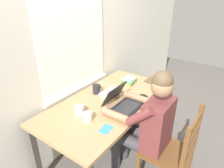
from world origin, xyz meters
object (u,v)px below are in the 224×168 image
(coffee_mug_spare, at_px, (79,110))
(desk, at_px, (109,107))
(laptop, at_px, (123,101))
(book_stack_main, at_px, (129,80))
(coffee_mug_white, at_px, (88,117))
(coffee_mug_dark, at_px, (96,89))
(landscape_photo_print, at_px, (106,129))
(computer_mouse, at_px, (144,96))
(wooden_chair, at_px, (172,153))
(book_stack_side, at_px, (114,91))
(seated_person, at_px, (147,123))

(coffee_mug_spare, bearing_deg, desk, -12.46)
(laptop, xyz_separation_m, book_stack_main, (0.50, 0.23, -0.01))
(coffee_mug_white, xyz_separation_m, coffee_mug_dark, (0.46, 0.27, 0.01))
(coffee_mug_dark, distance_m, book_stack_main, 0.48)
(coffee_mug_dark, bearing_deg, laptop, -97.64)
(landscape_photo_print, bearing_deg, coffee_mug_dark, 42.64)
(coffee_mug_spare, distance_m, book_stack_main, 0.87)
(laptop, bearing_deg, computer_mouse, -19.76)
(coffee_mug_dark, xyz_separation_m, coffee_mug_spare, (-0.42, -0.14, -0.01))
(desk, height_order, book_stack_main, book_stack_main)
(coffee_mug_white, relative_size, coffee_mug_spare, 0.98)
(landscape_photo_print, bearing_deg, coffee_mug_spare, 80.32)
(coffee_mug_dark, bearing_deg, wooden_chair, -95.78)
(wooden_chair, distance_m, coffee_mug_dark, 1.04)
(wooden_chair, xyz_separation_m, coffee_mug_spare, (-0.33, 0.84, 0.33))
(coffee_mug_white, height_order, book_stack_side, coffee_mug_white)
(wooden_chair, bearing_deg, landscape_photo_print, 126.06)
(desk, bearing_deg, computer_mouse, -44.00)
(coffee_mug_spare, height_order, landscape_photo_print, coffee_mug_spare)
(seated_person, distance_m, coffee_mug_white, 0.57)
(coffee_mug_spare, height_order, book_stack_main, coffee_mug_spare)
(computer_mouse, relative_size, coffee_mug_dark, 0.81)
(desk, xyz_separation_m, coffee_mug_spare, (-0.37, 0.08, 0.13))
(wooden_chair, height_order, book_stack_main, wooden_chair)
(wooden_chair, xyz_separation_m, book_stack_main, (0.55, 0.81, 0.32))
(seated_person, xyz_separation_m, coffee_mug_spare, (-0.33, 0.56, 0.10))
(wooden_chair, height_order, landscape_photo_print, wooden_chair)
(desk, xyz_separation_m, book_stack_side, (0.16, 0.05, 0.11))
(book_stack_main, height_order, landscape_photo_print, book_stack_main)
(laptop, height_order, computer_mouse, laptop)
(coffee_mug_white, xyz_separation_m, book_stack_main, (0.91, 0.11, -0.01))
(wooden_chair, bearing_deg, laptop, 85.46)
(book_stack_side, bearing_deg, desk, -162.26)
(coffee_mug_spare, relative_size, landscape_photo_print, 0.95)
(desk, xyz_separation_m, book_stack_main, (0.51, 0.05, 0.12))
(book_stack_side, bearing_deg, wooden_chair, -104.26)
(desk, height_order, wooden_chair, wooden_chair)
(wooden_chair, distance_m, coffee_mug_white, 0.86)
(coffee_mug_white, height_order, coffee_mug_dark, coffee_mug_dark)
(desk, distance_m, computer_mouse, 0.41)
(computer_mouse, bearing_deg, coffee_mug_dark, 114.71)
(coffee_mug_dark, relative_size, landscape_photo_print, 0.95)
(book_stack_side, bearing_deg, laptop, -125.42)
(desk, distance_m, book_stack_side, 0.21)
(landscape_photo_print, bearing_deg, computer_mouse, -4.38)
(desk, distance_m, wooden_chair, 0.79)
(desk, xyz_separation_m, coffee_mug_white, (-0.40, -0.06, 0.13))
(laptop, bearing_deg, coffee_mug_spare, 145.69)
(seated_person, relative_size, book_stack_side, 7.46)
(book_stack_side, xyz_separation_m, landscape_photo_print, (-0.57, -0.32, -0.02))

